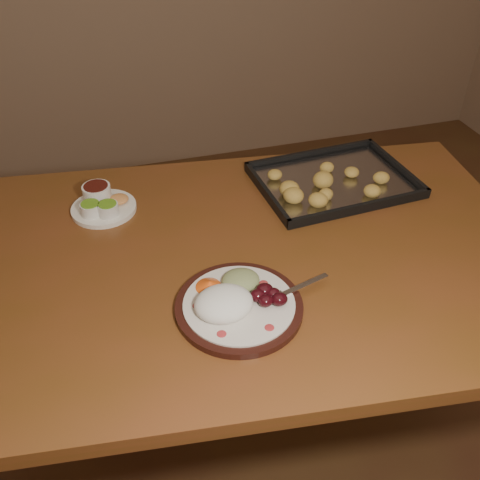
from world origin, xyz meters
name	(u,v)px	position (x,y,z in m)	size (l,w,h in m)	color
dining_table	(228,284)	(-0.06, 0.22, 0.65)	(1.60, 1.08, 0.75)	brown
dinner_plate	(236,302)	(-0.09, 0.04, 0.77)	(0.35, 0.27, 0.06)	black
condiment_saucer	(102,203)	(-0.33, 0.49, 0.77)	(0.17, 0.17, 0.06)	white
baking_tray	(334,180)	(0.31, 0.43, 0.76)	(0.44, 0.34, 0.04)	black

